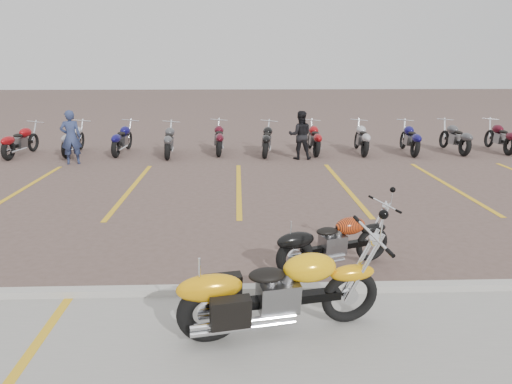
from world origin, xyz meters
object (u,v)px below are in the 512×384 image
yellow_cruiser (275,294)px  person_a (71,137)px  person_b (300,135)px  flame_cruiser (331,244)px

yellow_cruiser → person_a: bearing=106.9°
person_a → person_b: bearing=168.5°
person_a → person_b: size_ratio=1.07×
yellow_cruiser → person_a: 11.61m
yellow_cruiser → person_b: (1.61, 10.75, 0.29)m
flame_cruiser → person_b: 8.96m
flame_cruiser → person_a: (-6.53, 8.38, 0.43)m
flame_cruiser → person_a: 10.64m
yellow_cruiser → person_a: person_a is taller
flame_cruiser → person_b: bearing=65.1°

